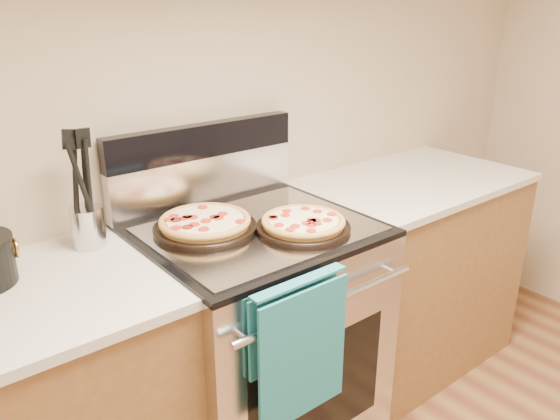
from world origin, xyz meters
TOP-DOWN VIEW (x-y plane):
  - wall_back at (0.00, 2.00)m, footprint 4.00×0.00m
  - range_body at (0.00, 1.65)m, footprint 0.76×0.68m
  - oven_window at (0.00, 1.31)m, footprint 0.56×0.01m
  - cooktop at (0.00, 1.65)m, footprint 0.76×0.68m
  - backsplash_lower at (0.00, 1.96)m, footprint 0.76×0.06m
  - backsplash_upper at (0.00, 1.96)m, footprint 0.76×0.06m
  - oven_handle at (0.00, 1.27)m, footprint 0.70×0.03m
  - dish_towel at (-0.12, 1.27)m, footprint 0.32×0.05m
  - foil_sheet at (0.00, 1.62)m, footprint 0.70×0.55m
  - cabinet_right at (0.88, 1.68)m, footprint 1.00×0.62m
  - countertop_right at (0.88, 1.68)m, footprint 1.02×0.64m
  - pepperoni_pizza_back at (-0.15, 1.72)m, footprint 0.40×0.40m
  - pepperoni_pizza_front at (0.11, 1.52)m, footprint 0.36×0.36m
  - utensil_crock at (-0.48, 1.87)m, footprint 0.11×0.11m

SIDE VIEW (x-z plane):
  - cabinet_right at x=0.88m, z-range 0.00..0.88m
  - range_body at x=0.00m, z-range 0.00..0.90m
  - oven_window at x=0.00m, z-range 0.25..0.65m
  - dish_towel at x=-0.12m, z-range 0.49..0.91m
  - oven_handle at x=0.00m, z-range 0.79..0.81m
  - countertop_right at x=0.88m, z-range 0.88..0.91m
  - cooktop at x=0.00m, z-range 0.90..0.92m
  - foil_sheet at x=0.00m, z-range 0.92..0.93m
  - pepperoni_pizza_front at x=0.11m, z-range 0.93..0.97m
  - pepperoni_pizza_back at x=-0.15m, z-range 0.93..0.97m
  - utensil_crock at x=-0.48m, z-range 0.91..1.04m
  - backsplash_lower at x=0.00m, z-range 0.92..1.10m
  - backsplash_upper at x=0.00m, z-range 1.10..1.22m
  - wall_back at x=0.00m, z-range -0.65..3.35m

